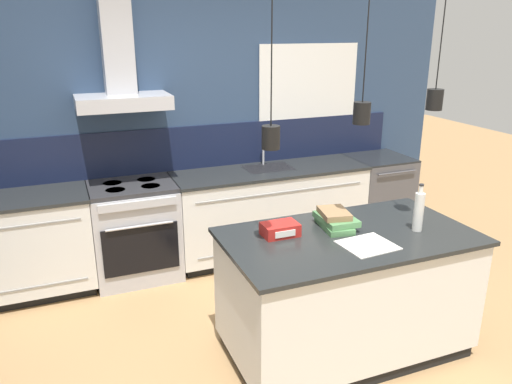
% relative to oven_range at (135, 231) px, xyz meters
% --- Properties ---
extents(ground_plane, '(16.00, 16.00, 0.00)m').
position_rel_oven_range_xyz_m(ground_plane, '(0.68, -1.69, -0.46)').
color(ground_plane, '#A87F51').
rests_on(ground_plane, ground).
extents(wall_back, '(5.60, 2.16, 2.60)m').
position_rel_oven_range_xyz_m(wall_back, '(0.65, 0.31, 0.90)').
color(wall_back, navy).
rests_on(wall_back, ground_plane).
extents(counter_run_left, '(1.31, 0.64, 0.91)m').
position_rel_oven_range_xyz_m(counter_run_left, '(-1.03, 0.01, 0.01)').
color(counter_run_left, black).
rests_on(counter_run_left, ground_plane).
extents(counter_run_sink, '(1.98, 0.64, 1.30)m').
position_rel_oven_range_xyz_m(counter_run_sink, '(1.37, 0.01, 0.01)').
color(counter_run_sink, black).
rests_on(counter_run_sink, ground_plane).
extents(oven_range, '(0.77, 0.66, 0.91)m').
position_rel_oven_range_xyz_m(oven_range, '(0.00, 0.00, 0.00)').
color(oven_range, '#B5B5BA').
rests_on(oven_range, ground_plane).
extents(dishwasher, '(0.63, 0.65, 0.91)m').
position_rel_oven_range_xyz_m(dishwasher, '(2.67, 0.00, 0.00)').
color(dishwasher, '#4C4C51').
rests_on(dishwasher, ground_plane).
extents(kitchen_island, '(1.73, 0.96, 0.91)m').
position_rel_oven_range_xyz_m(kitchen_island, '(1.22, -1.71, 0.00)').
color(kitchen_island, black).
rests_on(kitchen_island, ground_plane).
extents(bottle_on_island, '(0.07, 0.07, 0.34)m').
position_rel_oven_range_xyz_m(bottle_on_island, '(1.70, -1.82, 0.60)').
color(bottle_on_island, silver).
rests_on(bottle_on_island, kitchen_island).
extents(book_stack, '(0.25, 0.36, 0.13)m').
position_rel_oven_range_xyz_m(book_stack, '(1.19, -1.56, 0.51)').
color(book_stack, '#4C7F4C').
rests_on(book_stack, kitchen_island).
extents(red_supply_box, '(0.25, 0.17, 0.09)m').
position_rel_oven_range_xyz_m(red_supply_box, '(0.77, -1.55, 0.50)').
color(red_supply_box, red).
rests_on(red_supply_box, kitchen_island).
extents(paper_pile, '(0.35, 0.32, 0.01)m').
position_rel_oven_range_xyz_m(paper_pile, '(1.23, -1.91, 0.46)').
color(paper_pile, silver).
rests_on(paper_pile, kitchen_island).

